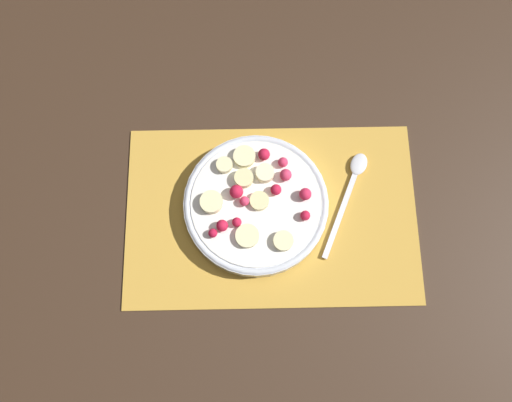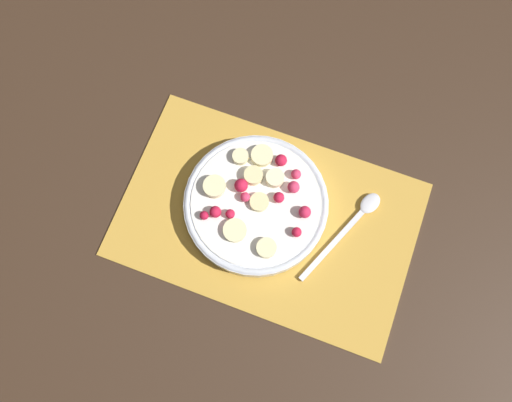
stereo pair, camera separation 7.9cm
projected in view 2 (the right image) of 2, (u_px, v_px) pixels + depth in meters
name	position (u px, v px, depth m)	size (l,w,h in m)	color
ground_plane	(268.00, 219.00, 0.82)	(3.00, 3.00, 0.00)	#382619
placemat	(268.00, 219.00, 0.82)	(0.48, 0.31, 0.01)	gold
fruit_bowl	(256.00, 203.00, 0.81)	(0.23, 0.23, 0.05)	silver
spoon	(356.00, 219.00, 0.81)	(0.09, 0.18, 0.01)	silver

